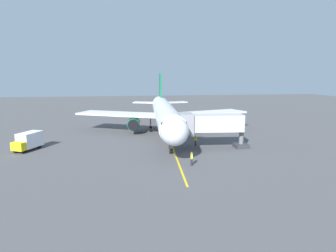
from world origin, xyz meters
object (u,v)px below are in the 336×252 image
Objects in this scene: ground_crew_marshaller at (192,159)px; box_truck_near_nose at (28,141)px; jet_bridge at (205,124)px; airplane at (165,113)px; ground_crew_loader at (169,143)px; ground_crew_wing_walker at (196,140)px.

box_truck_near_nose is at bearing -27.01° from ground_crew_marshaller.
box_truck_near_nose is (26.05, -3.30, -2.38)m from jet_bridge.
airplane is 23.60× the size of ground_crew_loader.
jet_bridge is at bearing -117.26° from ground_crew_marshaller.
ground_crew_marshaller is 0.34× the size of box_truck_near_nose.
ground_crew_marshaller is at bearing 90.82° from airplane.
box_truck_near_nose is at bearing 21.19° from airplane.
ground_crew_marshaller is 8.64m from ground_crew_loader.
ground_crew_wing_walker is at bearing 108.45° from airplane.
box_truck_near_nose is at bearing -3.72° from ground_crew_wing_walker.
ground_crew_marshaller is (4.07, 7.91, -2.88)m from jet_bridge.
ground_crew_marshaller is (-0.28, 19.62, -3.12)m from airplane.
ground_crew_wing_walker is 4.47m from ground_crew_loader.
ground_crew_wing_walker is (1.01, -1.67, -2.88)m from jet_bridge.
jet_bridge is 6.73× the size of ground_crew_loader.
box_truck_near_nose reaches higher than ground_crew_marshaller.
box_truck_near_nose is at bearing -7.33° from ground_crew_loader.
ground_crew_marshaller is 1.00× the size of ground_crew_wing_walker.
airplane is at bearing -71.55° from ground_crew_wing_walker.
ground_crew_marshaller is 10.06m from ground_crew_wing_walker.
box_truck_near_nose reaches higher than ground_crew_wing_walker.
airplane is 23.60× the size of ground_crew_wing_walker.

